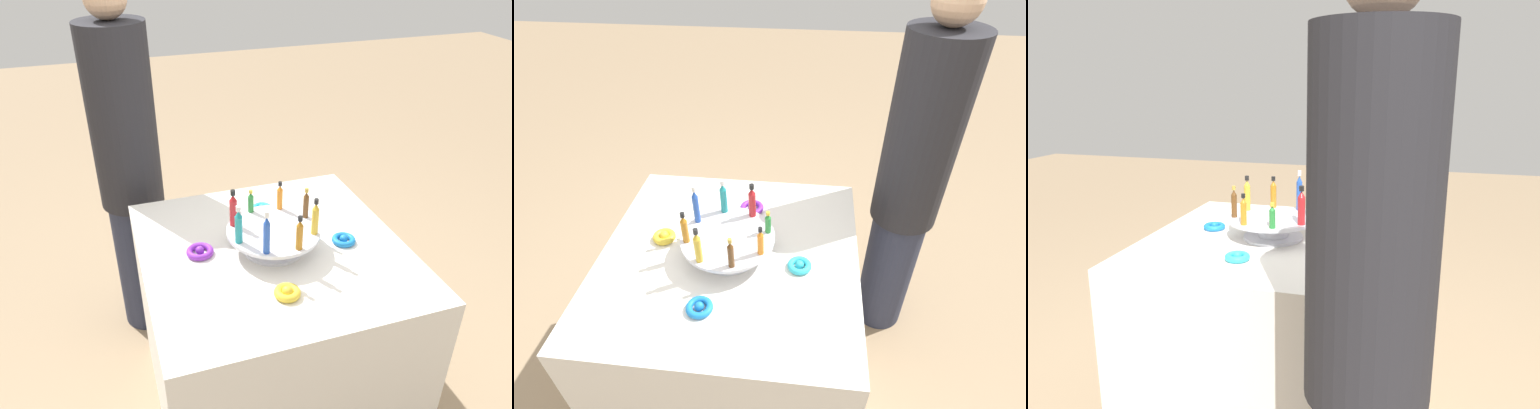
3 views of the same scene
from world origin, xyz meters
TOP-DOWN VIEW (x-y plane):
  - ground_plane at (0.00, 0.00)m, footprint 12.00×12.00m
  - party_table at (0.00, 0.00)m, footprint 0.90×0.90m
  - display_stand at (0.00, 0.00)m, footprint 0.32×0.32m
  - bottle_amber at (0.13, 0.04)m, footprint 0.02×0.02m
  - bottle_gold at (0.07, 0.12)m, footprint 0.02×0.02m
  - bottle_brown at (-0.04, 0.13)m, footprint 0.02×0.02m
  - bottle_orange at (-0.12, 0.07)m, footprint 0.02×0.02m
  - bottle_green at (-0.13, -0.04)m, footprint 0.02×0.02m
  - bottle_red at (-0.07, -0.12)m, footprint 0.03×0.03m
  - bottle_teal at (0.04, -0.13)m, footprint 0.02×0.02m
  - bottle_blue at (0.12, -0.07)m, footprint 0.02×0.02m
  - ribbon_bow_purple at (-0.04, -0.25)m, footprint 0.09×0.09m
  - ribbon_bow_gold at (0.25, -0.04)m, footprint 0.08×0.08m
  - ribbon_bow_blue at (0.04, 0.25)m, footprint 0.08×0.08m
  - ribbon_bow_teal at (-0.25, 0.04)m, footprint 0.08×0.08m
  - person_figure at (-0.67, -0.42)m, footprint 0.27×0.27m

SIDE VIEW (x-z plane):
  - ground_plane at x=0.00m, z-range 0.00..0.00m
  - party_table at x=0.00m, z-range 0.00..0.78m
  - ribbon_bow_blue at x=0.04m, z-range 0.77..0.80m
  - ribbon_bow_teal at x=-0.25m, z-range 0.77..0.80m
  - ribbon_bow_purple at x=-0.04m, z-range 0.77..0.80m
  - ribbon_bow_gold at x=0.25m, z-range 0.77..0.81m
  - person_figure at x=-0.67m, z-range 0.01..1.61m
  - display_stand at x=0.00m, z-range 0.79..0.87m
  - bottle_green at x=-0.13m, z-range 0.85..0.94m
  - bottle_orange at x=-0.12m, z-range 0.85..0.96m
  - bottle_brown at x=-0.04m, z-range 0.85..0.97m
  - bottle_amber at x=0.13m, z-range 0.85..0.97m
  - bottle_gold at x=0.07m, z-range 0.85..0.98m
  - bottle_red at x=-0.07m, z-range 0.85..0.99m
  - bottle_teal at x=0.04m, z-range 0.85..0.99m
  - bottle_blue at x=0.12m, z-range 0.85..1.00m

